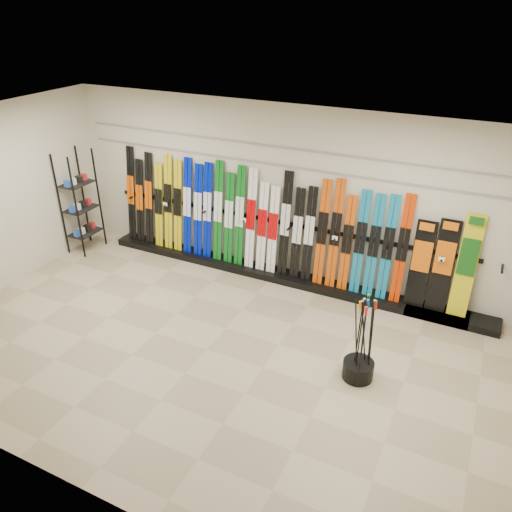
% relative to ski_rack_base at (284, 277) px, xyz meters
% --- Properties ---
extents(floor, '(8.00, 8.00, 0.00)m').
position_rel_ski_rack_base_xyz_m(floor, '(-0.22, -2.28, -0.06)').
color(floor, gray).
rests_on(floor, ground).
extents(back_wall, '(8.00, 0.00, 8.00)m').
position_rel_ski_rack_base_xyz_m(back_wall, '(-0.22, 0.22, 1.44)').
color(back_wall, beige).
rests_on(back_wall, floor).
extents(ceiling, '(8.00, 8.00, 0.00)m').
position_rel_ski_rack_base_xyz_m(ceiling, '(-0.22, -2.28, 2.94)').
color(ceiling, silver).
rests_on(ceiling, back_wall).
extents(ski_rack_base, '(8.00, 0.40, 0.12)m').
position_rel_ski_rack_base_xyz_m(ski_rack_base, '(0.00, 0.00, 0.00)').
color(ski_rack_base, black).
rests_on(ski_rack_base, floor).
extents(skis, '(5.36, 0.25, 1.84)m').
position_rel_ski_rack_base_xyz_m(skis, '(-0.69, 0.06, 0.92)').
color(skis, black).
rests_on(skis, ski_rack_base).
extents(snowboards, '(0.93, 0.25, 1.60)m').
position_rel_ski_rack_base_xyz_m(snowboards, '(2.55, 0.07, 0.80)').
color(snowboards, black).
rests_on(snowboards, ski_rack_base).
extents(accessory_rack, '(0.40, 0.60, 1.97)m').
position_rel_ski_rack_base_xyz_m(accessory_rack, '(-3.97, -0.58, 0.92)').
color(accessory_rack, black).
rests_on(accessory_rack, floor).
extents(pole_bin, '(0.41, 0.41, 0.25)m').
position_rel_ski_rack_base_xyz_m(pole_bin, '(1.86, -1.90, 0.07)').
color(pole_bin, black).
rests_on(pole_bin, floor).
extents(ski_poles, '(0.28, 0.41, 1.18)m').
position_rel_ski_rack_base_xyz_m(ski_poles, '(1.88, -1.89, 0.55)').
color(ski_poles, black).
rests_on(ski_poles, pole_bin).
extents(slatwall_rail_0, '(7.60, 0.02, 0.03)m').
position_rel_ski_rack_base_xyz_m(slatwall_rail_0, '(-0.22, 0.20, 1.94)').
color(slatwall_rail_0, gray).
rests_on(slatwall_rail_0, back_wall).
extents(slatwall_rail_1, '(7.60, 0.02, 0.03)m').
position_rel_ski_rack_base_xyz_m(slatwall_rail_1, '(-0.22, 0.20, 2.24)').
color(slatwall_rail_1, gray).
rests_on(slatwall_rail_1, back_wall).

